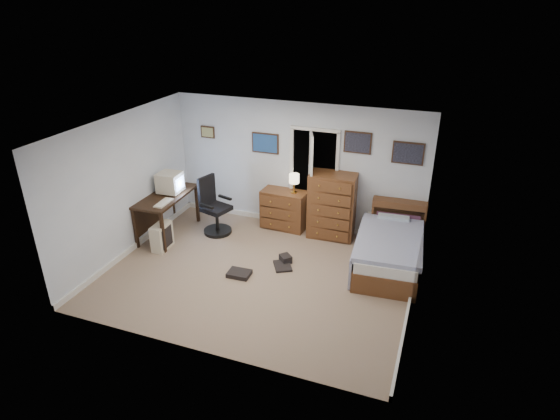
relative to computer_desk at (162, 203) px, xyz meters
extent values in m
cube|color=gray|center=(2.30, -0.73, -0.64)|extent=(5.00, 4.00, 0.02)
cube|color=black|center=(0.10, 0.00, 0.17)|extent=(0.71, 1.45, 0.04)
cube|color=black|center=(-0.16, -0.68, -0.24)|extent=(0.06, 0.06, 0.78)
cube|color=black|center=(0.41, -0.65, -0.24)|extent=(0.06, 0.06, 0.78)
cube|color=black|center=(-0.21, 0.66, -0.24)|extent=(0.06, 0.06, 0.78)
cube|color=black|center=(0.36, 0.68, -0.24)|extent=(0.06, 0.06, 0.78)
cube|color=black|center=(-0.21, -0.01, -0.19)|extent=(0.08, 1.31, 0.55)
cube|color=beige|center=(0.12, 0.15, 0.40)|extent=(0.43, 0.41, 0.37)
cube|color=#8CB2F2|center=(0.33, 0.16, 0.40)|extent=(0.02, 0.31, 0.24)
cube|color=beige|center=(0.12, 0.15, 0.20)|extent=(0.28, 0.28, 0.02)
cube|color=beige|center=(0.28, -0.35, 0.20)|extent=(0.18, 0.44, 0.03)
cube|color=beige|center=(0.30, -0.55, -0.39)|extent=(0.24, 0.47, 0.49)
cube|color=black|center=(0.41, -0.54, -0.39)|extent=(0.02, 0.33, 0.38)
cylinder|color=black|center=(0.97, 0.37, -0.60)|extent=(0.68, 0.68, 0.06)
cylinder|color=black|center=(0.97, 0.37, -0.37)|extent=(0.08, 0.08, 0.42)
cube|color=black|center=(0.97, 0.37, -0.11)|extent=(0.58, 0.58, 0.08)
cube|color=black|center=(0.74, 0.43, 0.21)|extent=(0.18, 0.42, 0.58)
cube|color=black|center=(0.89, 0.12, 0.03)|extent=(0.32, 0.14, 0.04)
cube|color=black|center=(1.04, 0.61, 0.03)|extent=(0.32, 0.14, 0.04)
cube|color=maroon|center=(-0.02, 1.36, -0.27)|extent=(0.15, 0.15, 0.72)
cube|color=brown|center=(2.12, 1.04, -0.24)|extent=(0.91, 0.50, 0.78)
cylinder|color=gold|center=(2.32, 1.04, 0.16)|extent=(0.12, 0.12, 0.02)
cylinder|color=gold|center=(2.32, 1.04, 0.28)|extent=(0.02, 0.02, 0.24)
cylinder|color=beige|center=(2.32, 1.04, 0.45)|extent=(0.21, 0.21, 0.18)
cube|color=black|center=(2.65, 1.57, 0.37)|extent=(0.90, 0.60, 2.00)
cube|color=white|center=(2.20, 1.24, 0.37)|extent=(0.06, 0.05, 2.00)
cube|color=white|center=(3.10, 1.24, 0.37)|extent=(0.06, 0.05, 2.00)
cube|color=white|center=(2.65, 1.24, 1.39)|extent=(0.96, 0.05, 0.06)
cube|color=white|center=(2.60, 1.13, 0.37)|extent=(0.31, 0.77, 2.00)
sphere|color=gold|center=(2.91, 0.98, 0.37)|extent=(0.06, 0.06, 0.06)
cube|color=brown|center=(3.09, 1.02, 0.01)|extent=(0.90, 0.56, 1.28)
cube|color=brown|center=(4.32, 1.14, -0.19)|extent=(0.99, 0.31, 0.88)
cube|color=black|center=(4.33, 1.07, -0.03)|extent=(0.90, 0.16, 0.29)
cube|color=maroon|center=(4.33, 1.07, -0.07)|extent=(0.79, 0.17, 0.21)
cube|color=brown|center=(4.30, 0.29, -0.46)|extent=(1.14, 2.07, 0.35)
cube|color=white|center=(4.30, 0.29, -0.19)|extent=(1.10, 2.03, 0.18)
cube|color=#505894|center=(4.30, 0.19, -0.08)|extent=(1.18, 1.77, 0.10)
cube|color=#505894|center=(3.77, 0.15, -0.35)|extent=(0.16, 1.70, 0.54)
cube|color=#80A5CC|center=(4.25, 1.04, -0.04)|extent=(0.58, 0.42, 0.13)
cube|color=#331E11|center=(0.40, 1.25, 1.12)|extent=(0.30, 0.03, 0.24)
cube|color=olive|center=(0.40, 1.23, 1.12)|extent=(0.25, 0.01, 0.19)
cube|color=#331E11|center=(1.65, 1.25, 1.02)|extent=(0.55, 0.03, 0.40)
cube|color=#0E5464|center=(1.65, 1.23, 1.02)|extent=(0.50, 0.01, 0.35)
cube|color=#331E11|center=(3.45, 1.25, 1.22)|extent=(0.50, 0.03, 0.40)
cube|color=black|center=(3.45, 1.23, 1.22)|extent=(0.45, 0.01, 0.35)
cube|color=#331E11|center=(4.35, 1.25, 1.12)|extent=(0.55, 0.03, 0.40)
cube|color=black|center=(4.35, 1.23, 1.12)|extent=(0.50, 0.01, 0.35)
cube|color=black|center=(2.60, -0.22, -0.57)|extent=(0.27, 0.26, 0.13)
cube|color=black|center=(2.60, -0.39, -0.61)|extent=(0.43, 0.46, 0.04)
cube|color=black|center=(2.01, -0.90, -0.59)|extent=(0.38, 0.29, 0.07)
camera|label=1|loc=(4.95, -6.89, 3.69)|focal=30.00mm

